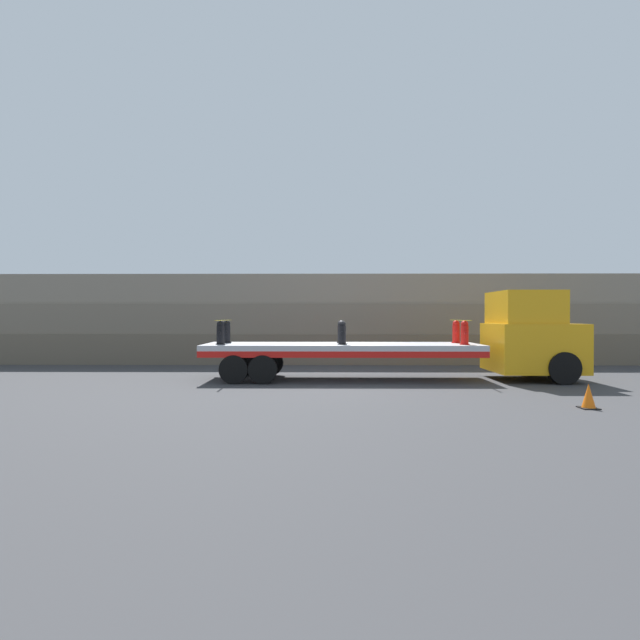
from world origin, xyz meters
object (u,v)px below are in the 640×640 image
flatbed_trailer (325,350)px  truck_cab (534,337)px  fire_hydrant_black_near_1 (342,333)px  fire_hydrant_black_far_1 (341,332)px  fire_hydrant_red_far_2 (456,332)px  fire_hydrant_black_far_0 (227,332)px  fire_hydrant_red_near_2 (465,333)px  traffic_cone (589,396)px  fire_hydrant_black_near_0 (220,333)px

flatbed_trailer → truck_cab: bearing=0.0°
fire_hydrant_black_near_1 → fire_hydrant_black_far_1: bearing=90.0°
fire_hydrant_red_far_2 → fire_hydrant_black_far_0: bearing=180.0°
fire_hydrant_black_near_1 → fire_hydrant_red_near_2: (3.99, 0.00, 0.00)m
truck_cab → fire_hydrant_red_near_2: 2.52m
truck_cab → flatbed_trailer: bearing=180.0°
flatbed_trailer → fire_hydrant_black_near_1: 0.98m
fire_hydrant_red_near_2 → fire_hydrant_red_far_2: 1.06m
flatbed_trailer → fire_hydrant_black_far_0: (-3.42, 0.53, 0.61)m
flatbed_trailer → fire_hydrant_red_far_2: bearing=6.6°
fire_hydrant_black_far_1 → fire_hydrant_red_far_2: (3.99, 0.00, 0.00)m
flatbed_trailer → traffic_cone: bearing=-40.5°
fire_hydrant_black_far_1 → traffic_cone: bearing=-46.1°
fire_hydrant_red_near_2 → fire_hydrant_black_far_1: bearing=165.2°
fire_hydrant_red_near_2 → fire_hydrant_red_far_2: same height
fire_hydrant_black_near_1 → fire_hydrant_black_far_1: size_ratio=1.00×
fire_hydrant_black_near_0 → fire_hydrant_black_far_1: bearing=14.8°
truck_cab → flatbed_trailer: size_ratio=0.32×
fire_hydrant_black_near_0 → fire_hydrant_red_near_2: bearing=0.0°
traffic_cone → truck_cab: bearing=80.2°
fire_hydrant_black_near_0 → fire_hydrant_black_far_0: same height
truck_cab → flatbed_trailer: (-7.01, 0.00, -0.47)m
fire_hydrant_red_near_2 → fire_hydrant_red_far_2: size_ratio=1.00×
truck_cab → fire_hydrant_red_near_2: bearing=-167.9°
fire_hydrant_black_far_1 → fire_hydrant_red_near_2: same height
flatbed_trailer → fire_hydrant_red_near_2: size_ratio=11.68×
fire_hydrant_red_far_2 → fire_hydrant_black_far_1: bearing=180.0°
fire_hydrant_black_near_1 → fire_hydrant_red_near_2: size_ratio=1.00×
truck_cab → fire_hydrant_red_far_2: 2.52m
flatbed_trailer → fire_hydrant_black_near_0: 3.51m
fire_hydrant_black_far_0 → traffic_cone: fire_hydrant_black_far_0 is taller
truck_cab → fire_hydrant_black_far_0: truck_cab is taller
fire_hydrant_black_near_1 → truck_cab: bearing=4.7°
fire_hydrant_black_far_0 → fire_hydrant_black_near_1: bearing=-14.8°
fire_hydrant_black_far_0 → fire_hydrant_red_near_2: (7.97, -1.06, 0.00)m
fire_hydrant_black_far_0 → fire_hydrant_red_near_2: bearing=-7.5°
truck_cab → fire_hydrant_black_near_1: (-6.44, -0.53, 0.14)m
flatbed_trailer → fire_hydrant_black_near_1: (0.57, -0.53, 0.61)m
fire_hydrant_black_near_0 → fire_hydrant_black_far_1: (3.99, 1.06, 0.00)m
fire_hydrant_red_near_2 → fire_hydrant_black_near_1: bearing=180.0°
truck_cab → fire_hydrant_red_far_2: size_ratio=3.78×
truck_cab → traffic_cone: bearing=-99.8°
fire_hydrant_black_far_0 → fire_hydrant_red_far_2: bearing=0.0°
fire_hydrant_black_near_1 → fire_hydrant_black_far_1: (0.00, 1.06, 0.00)m
fire_hydrant_black_near_0 → fire_hydrant_red_near_2: same height
fire_hydrant_black_near_0 → fire_hydrant_black_near_1: bearing=0.0°
truck_cab → fire_hydrant_red_far_2: truck_cab is taller
truck_cab → fire_hydrant_black_far_1: (-6.44, 0.53, 0.14)m
truck_cab → fire_hydrant_black_near_1: size_ratio=3.78×
truck_cab → fire_hydrant_black_near_0: (-10.43, -0.53, 0.14)m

